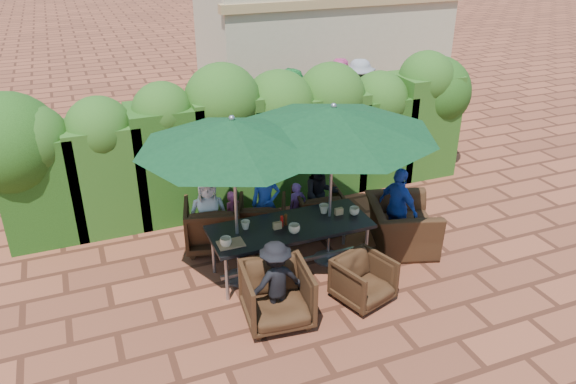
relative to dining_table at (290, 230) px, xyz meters
name	(u,v)px	position (x,y,z in m)	size (l,w,h in m)	color
ground	(303,264)	(0.24, 0.05, -0.67)	(80.00, 80.00, 0.00)	brown
dining_table	(290,230)	(0.00, 0.00, 0.00)	(2.31, 0.90, 0.75)	black
umbrella_left	(232,134)	(-0.77, 0.07, 1.54)	(2.53, 2.53, 2.46)	gray
umbrella_right	(333,121)	(0.64, 0.05, 1.54)	(2.89, 2.89, 2.46)	gray
chair_far_left	(212,223)	(-0.88, 1.06, -0.25)	(0.82, 0.77, 0.85)	black
chair_far_mid	(262,217)	(-0.08, 1.01, -0.29)	(0.74, 0.69, 0.76)	black
chair_far_right	(318,207)	(0.89, 0.99, -0.30)	(0.73, 0.69, 0.75)	black
chair_near_left	(277,293)	(-0.58, -0.99, -0.25)	(0.83, 0.77, 0.85)	black
chair_near_right	(364,278)	(0.65, -1.02, -0.33)	(0.68, 0.63, 0.70)	black
chair_end_right	(402,218)	(1.86, -0.02, -0.18)	(1.14, 0.74, 0.99)	black
adult_far_left	(208,214)	(-0.94, 1.02, -0.06)	(0.60, 0.36, 1.22)	silver
adult_far_mid	(266,203)	(-0.02, 1.00, -0.05)	(0.45, 0.37, 1.25)	#2147B6
adult_far_right	(320,195)	(0.92, 0.96, -0.06)	(0.60, 0.36, 1.24)	black
adult_near_left	(276,282)	(-0.58, -0.95, -0.11)	(0.72, 0.33, 1.13)	black
adult_end_right	(398,208)	(1.81, 0.04, -0.02)	(0.77, 0.38, 1.31)	#2147B6
child_left	(234,217)	(-0.51, 1.12, -0.25)	(0.31, 0.25, 0.85)	#E6519C
child_right	(297,208)	(0.54, 1.02, -0.25)	(0.31, 0.25, 0.85)	#8952B2
pedestrian_a	(292,111)	(1.73, 4.22, 0.27)	(1.76, 0.63, 1.88)	#258A39
pedestrian_b	(337,101)	(2.95, 4.53, 0.28)	(0.91, 0.56, 1.90)	#E6519C
pedestrian_c	(358,100)	(3.46, 4.46, 0.25)	(1.19, 0.54, 1.85)	gray
cup_a	(226,242)	(-1.00, -0.20, 0.14)	(0.16, 0.16, 0.13)	beige
cup_b	(246,225)	(-0.62, 0.15, 0.14)	(0.13, 0.13, 0.12)	beige
cup_c	(294,229)	(-0.03, -0.21, 0.14)	(0.16, 0.16, 0.13)	beige
cup_d	(324,209)	(0.60, 0.16, 0.14)	(0.14, 0.14, 0.13)	beige
cup_e	(354,211)	(0.99, -0.05, 0.13)	(0.15, 0.15, 0.12)	beige
ketchup_bottle	(282,221)	(-0.12, 0.02, 0.16)	(0.04, 0.04, 0.17)	#B20C0A
sauce_bottle	(286,220)	(-0.05, 0.04, 0.16)	(0.04, 0.04, 0.17)	#4C230C
serving_tray	(231,244)	(-0.93, -0.18, 0.08)	(0.35, 0.25, 0.02)	#A2744E
number_block_left	(277,226)	(-0.20, -0.02, 0.13)	(0.12, 0.06, 0.10)	tan
number_block_right	(339,211)	(0.79, 0.04, 0.13)	(0.12, 0.06, 0.10)	tan
hedge_wall	(245,130)	(0.12, 2.37, 0.68)	(9.10, 1.60, 2.57)	#1C3B10
building	(322,46)	(3.74, 7.05, 0.93)	(6.20, 3.08, 3.20)	#BAAB8A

